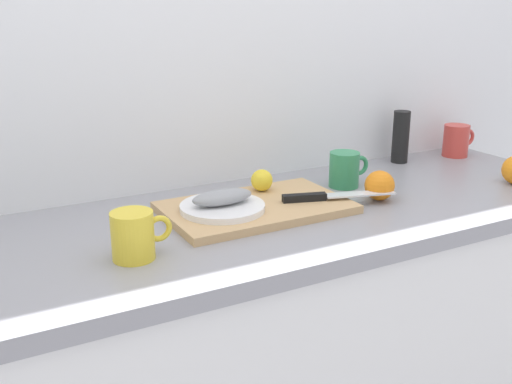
% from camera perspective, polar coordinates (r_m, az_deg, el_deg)
% --- Properties ---
extents(back_wall, '(3.20, 0.05, 2.50)m').
position_cam_1_polar(back_wall, '(1.65, -6.17, 12.53)').
color(back_wall, white).
rests_on(back_wall, ground_plane).
extents(kitchen_counter, '(2.00, 0.60, 0.90)m').
position_cam_1_polar(kitchen_counter, '(1.65, -0.65, -17.29)').
color(kitchen_counter, white).
rests_on(kitchen_counter, ground_plane).
extents(cutting_board, '(0.44, 0.27, 0.02)m').
position_cam_1_polar(cutting_board, '(1.48, 0.00, -1.48)').
color(cutting_board, tan).
rests_on(cutting_board, kitchen_counter).
extents(white_plate, '(0.20, 0.20, 0.01)m').
position_cam_1_polar(white_plate, '(1.43, -3.18, -1.45)').
color(white_plate, white).
rests_on(white_plate, cutting_board).
extents(fish_fillet, '(0.15, 0.06, 0.04)m').
position_cam_1_polar(fish_fillet, '(1.42, -3.19, -0.48)').
color(fish_fillet, gray).
rests_on(fish_fillet, white_plate).
extents(chef_knife, '(0.29, 0.11, 0.02)m').
position_cam_1_polar(chef_knife, '(1.51, 6.51, -0.40)').
color(chef_knife, silver).
rests_on(chef_knife, cutting_board).
extents(lemon_0, '(0.06, 0.06, 0.06)m').
position_cam_1_polar(lemon_0, '(1.57, 0.55, 1.12)').
color(lemon_0, yellow).
rests_on(lemon_0, cutting_board).
extents(coffee_mug_0, '(0.13, 0.09, 0.10)m').
position_cam_1_polar(coffee_mug_0, '(1.23, -11.40, -4.01)').
color(coffee_mug_0, yellow).
rests_on(coffee_mug_0, kitchen_counter).
extents(coffee_mug_1, '(0.12, 0.08, 0.10)m').
position_cam_1_polar(coffee_mug_1, '(2.10, 18.35, 4.63)').
color(coffee_mug_1, '#CC3F38').
rests_on(coffee_mug_1, kitchen_counter).
extents(coffee_mug_2, '(0.12, 0.08, 0.10)m').
position_cam_1_polar(coffee_mug_2, '(1.68, 8.37, 2.12)').
color(coffee_mug_2, '#338C59').
rests_on(coffee_mug_2, kitchen_counter).
extents(orange_1, '(0.08, 0.08, 0.08)m').
position_cam_1_polar(orange_1, '(1.59, 11.55, 0.61)').
color(orange_1, orange).
rests_on(orange_1, kitchen_counter).
extents(pepper_mill, '(0.05, 0.05, 0.16)m').
position_cam_1_polar(pepper_mill, '(1.97, 13.46, 5.06)').
color(pepper_mill, black).
rests_on(pepper_mill, kitchen_counter).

